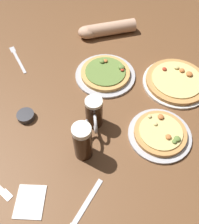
{
  "coord_description": "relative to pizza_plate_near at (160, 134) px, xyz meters",
  "views": [
    {
      "loc": [
        0.03,
        -0.64,
        0.9
      ],
      "look_at": [
        0.0,
        0.0,
        0.02
      ],
      "focal_mm": 40.18,
      "sensor_mm": 36.0,
      "label": 1
    }
  ],
  "objects": [
    {
      "name": "pizza_plate_side",
      "position": [
        0.11,
        0.29,
        0.0
      ],
      "size": [
        0.31,
        0.31,
        0.05
      ],
      "color": "silver",
      "rests_on": "ground_plane"
    },
    {
      "name": "pizza_plate_near",
      "position": [
        0.0,
        0.0,
        0.0
      ],
      "size": [
        0.26,
        0.26,
        0.05
      ],
      "color": "#B2B2B7",
      "rests_on": "ground_plane"
    },
    {
      "name": "knife_right",
      "position": [
        -0.29,
        -0.31,
        -0.01
      ],
      "size": [
        0.13,
        0.22,
        0.01
      ],
      "color": "silver",
      "rests_on": "ground_plane"
    },
    {
      "name": "beer_mug_amber",
      "position": [
        -0.27,
        0.05,
        0.06
      ],
      "size": [
        0.07,
        0.13,
        0.15
      ],
      "color": "black",
      "rests_on": "ground_plane"
    },
    {
      "name": "ramekin_sauce",
      "position": [
        -0.57,
        0.07,
        -0.0
      ],
      "size": [
        0.07,
        0.07,
        0.03
      ],
      "primitive_type": "cylinder",
      "color": "#333338",
      "rests_on": "ground_plane"
    },
    {
      "name": "beer_mug_dark",
      "position": [
        -0.31,
        -0.09,
        0.07
      ],
      "size": [
        0.07,
        0.13,
        0.18
      ],
      "color": "black",
      "rests_on": "ground_plane"
    },
    {
      "name": "diner_arm",
      "position": [
        -0.25,
        0.65,
        0.02
      ],
      "size": [
        0.32,
        0.16,
        0.07
      ],
      "color": "tan",
      "rests_on": "ground_plane"
    },
    {
      "name": "napkin_folded",
      "position": [
        -0.48,
        -0.29,
        -0.01
      ],
      "size": [
        0.1,
        0.12,
        0.01
      ],
      "primitive_type": "cube",
      "rotation": [
        0.0,
        0.0,
        0.0
      ],
      "color": "white",
      "rests_on": "ground_plane"
    },
    {
      "name": "pizza_plate_far",
      "position": [
        -0.23,
        0.33,
        -0.0
      ],
      "size": [
        0.29,
        0.29,
        0.05
      ],
      "color": "#B2B2B7",
      "rests_on": "ground_plane"
    },
    {
      "name": "fork_spare",
      "position": [
        -0.7,
        0.43,
        -0.01
      ],
      "size": [
        0.14,
        0.2,
        0.01
      ],
      "color": "silver",
      "rests_on": "ground_plane"
    },
    {
      "name": "ground_plane",
      "position": [
        -0.25,
        0.1,
        -0.03
      ],
      "size": [
        2.4,
        2.4,
        0.03
      ],
      "primitive_type": "cube",
      "color": "brown"
    }
  ]
}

